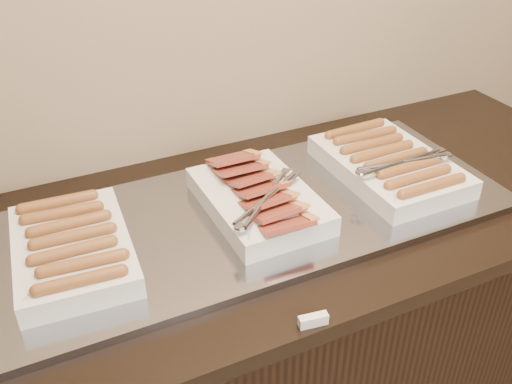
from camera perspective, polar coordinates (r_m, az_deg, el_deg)
counter at (r=1.66m, az=0.08°, el=-15.23°), size 2.06×0.76×0.90m
warming_tray at (r=1.35m, az=0.18°, el=-2.09°), size 1.20×0.50×0.02m
dish_left at (r=1.24m, az=-17.90°, el=-5.31°), size 0.25×0.36×0.07m
dish_center at (r=1.32m, az=0.28°, el=-0.65°), size 0.25×0.37×0.09m
dish_right at (r=1.50m, az=13.20°, el=2.72°), size 0.27×0.39×0.08m
label_holder at (r=1.09m, az=5.74°, el=-12.64°), size 0.06×0.02×0.02m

